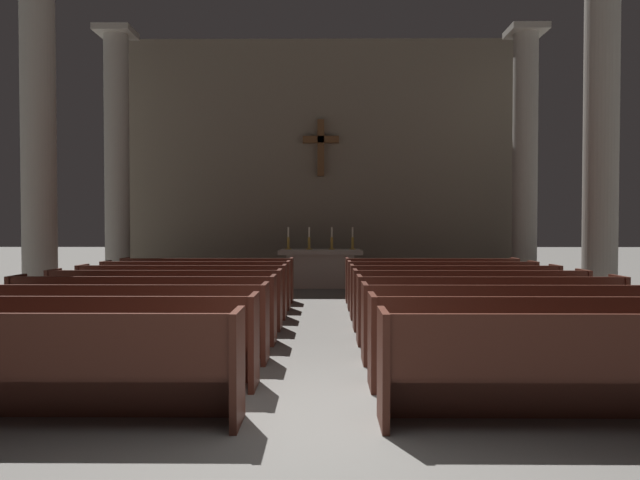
# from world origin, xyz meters

# --- Properties ---
(ground_plane) EXTENTS (80.00, 80.00, 0.00)m
(ground_plane) POSITION_xyz_m (0.00, 0.00, 0.00)
(ground_plane) COLOR slate
(pew_left_row_1) EXTENTS (3.64, 0.50, 0.95)m
(pew_left_row_1) POSITION_xyz_m (-2.39, -0.04, 0.48)
(pew_left_row_1) COLOR #4C2319
(pew_left_row_1) RESTS_ON ground
(pew_left_row_2) EXTENTS (3.64, 0.50, 0.95)m
(pew_left_row_2) POSITION_xyz_m (-2.39, 1.06, 0.48)
(pew_left_row_2) COLOR #4C2319
(pew_left_row_2) RESTS_ON ground
(pew_left_row_3) EXTENTS (3.64, 0.50, 0.95)m
(pew_left_row_3) POSITION_xyz_m (-2.39, 2.16, 0.48)
(pew_left_row_3) COLOR #4C2319
(pew_left_row_3) RESTS_ON ground
(pew_left_row_4) EXTENTS (3.64, 0.50, 0.95)m
(pew_left_row_4) POSITION_xyz_m (-2.39, 3.27, 0.48)
(pew_left_row_4) COLOR #4C2319
(pew_left_row_4) RESTS_ON ground
(pew_left_row_5) EXTENTS (3.64, 0.50, 0.95)m
(pew_left_row_5) POSITION_xyz_m (-2.39, 4.37, 0.48)
(pew_left_row_5) COLOR #4C2319
(pew_left_row_5) RESTS_ON ground
(pew_left_row_6) EXTENTS (3.64, 0.50, 0.95)m
(pew_left_row_6) POSITION_xyz_m (-2.39, 5.47, 0.48)
(pew_left_row_6) COLOR #4C2319
(pew_left_row_6) RESTS_ON ground
(pew_left_row_7) EXTENTS (3.64, 0.50, 0.95)m
(pew_left_row_7) POSITION_xyz_m (-2.39, 6.57, 0.48)
(pew_left_row_7) COLOR #4C2319
(pew_left_row_7) RESTS_ON ground
(pew_left_row_8) EXTENTS (3.64, 0.50, 0.95)m
(pew_left_row_8) POSITION_xyz_m (-2.39, 7.68, 0.48)
(pew_left_row_8) COLOR #4C2319
(pew_left_row_8) RESTS_ON ground
(pew_right_row_1) EXTENTS (3.64, 0.50, 0.95)m
(pew_right_row_1) POSITION_xyz_m (2.39, -0.04, 0.48)
(pew_right_row_1) COLOR #4C2319
(pew_right_row_1) RESTS_ON ground
(pew_right_row_2) EXTENTS (3.64, 0.50, 0.95)m
(pew_right_row_2) POSITION_xyz_m (2.39, 1.06, 0.48)
(pew_right_row_2) COLOR #4C2319
(pew_right_row_2) RESTS_ON ground
(pew_right_row_3) EXTENTS (3.64, 0.50, 0.95)m
(pew_right_row_3) POSITION_xyz_m (2.39, 2.16, 0.48)
(pew_right_row_3) COLOR #4C2319
(pew_right_row_3) RESTS_ON ground
(pew_right_row_4) EXTENTS (3.64, 0.50, 0.95)m
(pew_right_row_4) POSITION_xyz_m (2.39, 3.27, 0.48)
(pew_right_row_4) COLOR #4C2319
(pew_right_row_4) RESTS_ON ground
(pew_right_row_5) EXTENTS (3.64, 0.50, 0.95)m
(pew_right_row_5) POSITION_xyz_m (2.39, 4.37, 0.48)
(pew_right_row_5) COLOR #4C2319
(pew_right_row_5) RESTS_ON ground
(pew_right_row_6) EXTENTS (3.64, 0.50, 0.95)m
(pew_right_row_6) POSITION_xyz_m (2.39, 5.47, 0.48)
(pew_right_row_6) COLOR #4C2319
(pew_right_row_6) RESTS_ON ground
(pew_right_row_7) EXTENTS (3.64, 0.50, 0.95)m
(pew_right_row_7) POSITION_xyz_m (2.39, 6.57, 0.48)
(pew_right_row_7) COLOR #4C2319
(pew_right_row_7) RESTS_ON ground
(pew_right_row_8) EXTENTS (3.64, 0.50, 0.95)m
(pew_right_row_8) POSITION_xyz_m (2.39, 7.68, 0.48)
(pew_right_row_8) COLOR #4C2319
(pew_right_row_8) RESTS_ON ground
(column_left_second) EXTENTS (0.94, 0.94, 6.72)m
(column_left_second) POSITION_xyz_m (-5.28, 6.21, 3.27)
(column_left_second) COLOR #9E998E
(column_left_second) RESTS_ON ground
(column_right_second) EXTENTS (0.94, 0.94, 6.72)m
(column_right_second) POSITION_xyz_m (5.28, 6.21, 3.27)
(column_right_second) COLOR #9E998E
(column_right_second) RESTS_ON ground
(column_left_third) EXTENTS (0.94, 0.94, 6.72)m
(column_left_third) POSITION_xyz_m (-5.28, 10.35, 3.27)
(column_left_third) COLOR #9E998E
(column_left_third) RESTS_ON ground
(column_right_third) EXTENTS (0.94, 0.94, 6.72)m
(column_right_third) POSITION_xyz_m (5.28, 10.35, 3.27)
(column_right_third) COLOR #9E998E
(column_right_third) RESTS_ON ground
(altar) EXTENTS (2.20, 0.90, 1.01)m
(altar) POSITION_xyz_m (0.00, 10.64, 0.53)
(altar) COLOR #A8A399
(altar) RESTS_ON ground
(candlestick_outer_left) EXTENTS (0.16, 0.16, 0.59)m
(candlestick_outer_left) POSITION_xyz_m (-0.85, 10.64, 1.19)
(candlestick_outer_left) COLOR #B79338
(candlestick_outer_left) RESTS_ON altar
(candlestick_inner_left) EXTENTS (0.16, 0.16, 0.59)m
(candlestick_inner_left) POSITION_xyz_m (-0.30, 10.64, 1.19)
(candlestick_inner_left) COLOR #B79338
(candlestick_inner_left) RESTS_ON altar
(candlestick_inner_right) EXTENTS (0.16, 0.16, 0.59)m
(candlestick_inner_right) POSITION_xyz_m (0.30, 10.64, 1.19)
(candlestick_inner_right) COLOR #B79338
(candlestick_inner_right) RESTS_ON altar
(candlestick_outer_right) EXTENTS (0.16, 0.16, 0.59)m
(candlestick_outer_right) POSITION_xyz_m (0.85, 10.64, 1.19)
(candlestick_outer_right) COLOR #B79338
(candlestick_outer_right) RESTS_ON altar
(apse_with_cross) EXTENTS (11.55, 0.45, 7.07)m
(apse_with_cross) POSITION_xyz_m (0.00, 12.42, 3.54)
(apse_with_cross) COLOR #706656
(apse_with_cross) RESTS_ON ground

